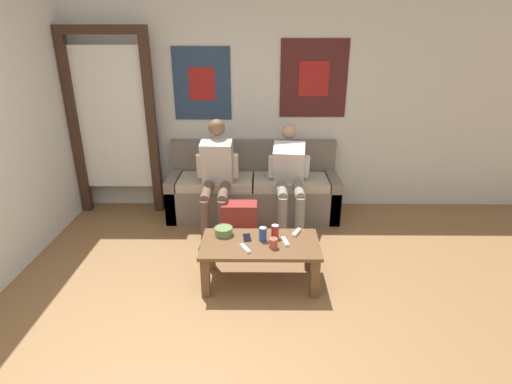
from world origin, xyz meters
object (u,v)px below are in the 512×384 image
Objects in this scene: person_seated_adult at (216,174)px; game_controller_near_left at (245,249)px; game_controller_far_center at (285,242)px; pillar_candle at (273,243)px; game_controller_near_right at (297,232)px; backpack at (240,225)px; drink_can_blue at (263,234)px; coffee_table at (260,250)px; drink_can_red at (275,232)px; couch at (253,191)px; cell_phone at (247,237)px; person_seated_teen at (290,175)px; ceramic_bowl at (224,231)px.

person_seated_adult is 1.27m from game_controller_near_left.
person_seated_adult is 1.30m from game_controller_far_center.
pillar_candle is (0.59, -1.16, -0.21)m from person_seated_adult.
pillar_candle is at bearing -63.17° from person_seated_adult.
pillar_candle is at bearing -130.16° from game_controller_near_right.
game_controller_near_left is at bearing -83.80° from backpack.
drink_can_blue reaches higher than backpack.
backpack is (-0.21, 0.67, -0.10)m from coffee_table.
drink_can_red is 0.84× the size of game_controller_far_center.
drink_can_blue reaches higher than game_controller_near_left.
backpack is (-0.13, -0.78, -0.07)m from couch.
backpack is 0.82m from game_controller_near_left.
game_controller_far_center is 0.34m from cell_phone.
couch is 0.60m from person_seated_teen.
ceramic_bowl reaches higher than game_controller_near_right.
game_controller_near_right is (0.65, 0.03, -0.03)m from ceramic_bowl.
drink_can_blue is at bearing 167.26° from game_controller_far_center.
backpack is at bearing 107.47° from coffee_table.
game_controller_near_right is at bearing -48.32° from person_seated_adult.
game_controller_near_right is at bearing -89.91° from person_seated_teen.
game_controller_near_right is at bearing 33.00° from game_controller_near_left.
drink_can_blue is (0.02, 0.04, 0.14)m from coffee_table.
game_controller_far_center is at bearing 38.90° from pillar_candle.
couch is 20.18× the size of pillar_candle.
person_seated_adult is 0.96m from ceramic_bowl.
coffee_table is 0.91× the size of person_seated_teen.
drink_can_red reaches higher than coffee_table.
person_seated_teen is 1.36m from game_controller_near_left.
game_controller_near_left is at bearing -52.98° from ceramic_bowl.
drink_can_blue is (-0.09, 0.13, 0.02)m from pillar_candle.
pillar_candle is at bearing -27.77° from ceramic_bowl.
person_seated_adult is 1.16m from drink_can_blue.
cell_phone is (-0.03, -1.37, 0.10)m from couch.
drink_can_red reaches higher than game_controller_far_center.
pillar_candle is 0.16m from drink_can_blue.
backpack is 0.82m from game_controller_far_center.
person_seated_teen reaches higher than drink_can_blue.
coffee_table is 0.71m from backpack.
drink_can_blue reaches higher than cell_phone.
couch reaches higher than drink_can_blue.
game_controller_near_left reaches higher than coffee_table.
drink_can_blue is at bearing 124.63° from pillar_candle.
drink_can_red is at bearing -81.22° from couch.
pillar_candle is 0.14m from game_controller_far_center.
drink_can_blue is at bearing -69.66° from backpack.
drink_can_blue is at bearing -64.21° from person_seated_adult.
drink_can_red is 0.25m from cell_phone.
ceramic_bowl is at bearing -80.79° from person_seated_adult.
couch is 1.96× the size of coffee_table.
person_seated_adult is at bearing 110.01° from cell_phone.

